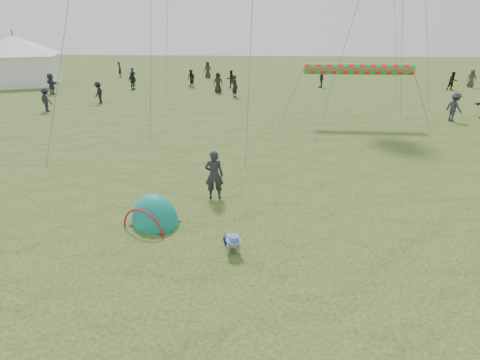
# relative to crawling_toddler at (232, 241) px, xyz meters

# --- Properties ---
(ground) EXTENTS (140.00, 140.00, 0.00)m
(ground) POSITION_rel_crawling_toddler_xyz_m (-0.22, 0.27, -0.29)
(ground) COLOR #214011
(crawling_toddler) EXTENTS (0.73, 0.87, 0.57)m
(crawling_toddler) POSITION_rel_crawling_toddler_xyz_m (0.00, 0.00, 0.00)
(crawling_toddler) COLOR black
(crawling_toddler) RESTS_ON ground
(popup_tent) EXTENTS (1.86, 1.71, 1.94)m
(popup_tent) POSITION_rel_crawling_toddler_xyz_m (-2.46, 1.24, -0.29)
(popup_tent) COLOR #136E73
(popup_tent) RESTS_ON ground
(standing_adult) EXTENTS (0.66, 0.46, 1.73)m
(standing_adult) POSITION_rel_crawling_toddler_xyz_m (-0.94, 3.20, 0.58)
(standing_adult) COLOR #25242A
(standing_adult) RESTS_ON ground
(event_marquee) EXTENTS (9.69, 9.69, 5.05)m
(event_marquee) POSITION_rel_crawling_toddler_xyz_m (-24.47, 28.71, 2.24)
(event_marquee) COLOR white
(event_marquee) RESTS_ON ground
(crowd_person_0) EXTENTS (0.63, 0.42, 1.69)m
(crowd_person_0) POSITION_rel_crawling_toddler_xyz_m (-12.98, 29.08, 0.56)
(crowd_person_0) COLOR black
(crowd_person_0) RESTS_ON ground
(crowd_person_1) EXTENTS (0.87, 0.71, 1.66)m
(crowd_person_1) POSITION_rel_crawling_toddler_xyz_m (17.58, 28.41, 0.55)
(crowd_person_1) COLOR black
(crowd_person_1) RESTS_ON ground
(crowd_person_2) EXTENTS (0.78, 1.00, 1.58)m
(crowd_person_2) POSITION_rel_crawling_toddler_xyz_m (-12.08, 26.37, 0.50)
(crowd_person_2) COLOR #18252D
(crowd_person_2) RESTS_ON ground
(crowd_person_3) EXTENTS (1.03, 1.30, 1.76)m
(crowd_person_3) POSITION_rel_crawling_toddler_xyz_m (12.26, 15.72, 0.59)
(crowd_person_3) COLOR #2B2C35
(crowd_person_3) RESTS_ON ground
(crowd_person_4) EXTENTS (0.97, 0.75, 1.77)m
(crowd_person_4) POSITION_rel_crawling_toddler_xyz_m (-3.81, 25.09, 0.60)
(crowd_person_4) COLOR black
(crowd_person_4) RESTS_ON ground
(crowd_person_5) EXTENTS (1.70, 1.28, 1.78)m
(crowd_person_5) POSITION_rel_crawling_toddler_xyz_m (-18.15, 23.24, 0.61)
(crowd_person_5) COLOR #2F3948
(crowd_person_5) RESTS_ON ground
(crowd_person_6) EXTENTS (0.73, 0.78, 1.79)m
(crowd_person_6) POSITION_rel_crawling_toddler_xyz_m (-2.11, 22.99, 0.61)
(crowd_person_6) COLOR black
(crowd_person_6) RESTS_ON ground
(crowd_person_7) EXTENTS (0.97, 0.88, 1.63)m
(crowd_person_7) POSITION_rel_crawling_toddler_xyz_m (-3.02, 28.30, 0.53)
(crowd_person_7) COLOR black
(crowd_person_7) RESTS_ON ground
(crowd_person_9) EXTENTS (1.21, 1.02, 1.62)m
(crowd_person_9) POSITION_rel_crawling_toddler_xyz_m (-14.60, 16.36, 0.52)
(crowd_person_9) COLOR #222227
(crowd_person_9) RESTS_ON ground
(crowd_person_10) EXTENTS (0.89, 0.60, 1.79)m
(crowd_person_10) POSITION_rel_crawling_toddler_xyz_m (-6.43, 35.41, 0.61)
(crowd_person_10) COLOR #312422
(crowd_person_10) RESTS_ON ground
(crowd_person_12) EXTENTS (0.59, 0.71, 1.67)m
(crowd_person_12) POSITION_rel_crawling_toddler_xyz_m (-16.83, 35.55, 0.55)
(crowd_person_12) COLOR black
(crowd_person_12) RESTS_ON ground
(crowd_person_13) EXTENTS (1.01, 0.96, 1.65)m
(crowd_person_13) POSITION_rel_crawling_toddler_xyz_m (-6.87, 28.30, 0.54)
(crowd_person_13) COLOR black
(crowd_person_13) RESTS_ON ground
(crowd_person_14) EXTENTS (0.53, 1.05, 1.72)m
(crowd_person_14) POSITION_rel_crawling_toddler_xyz_m (5.68, 29.08, 0.58)
(crowd_person_14) COLOR #253145
(crowd_person_14) RESTS_ON ground
(crowd_person_15) EXTENTS (0.62, 1.06, 1.63)m
(crowd_person_15) POSITION_rel_crawling_toddler_xyz_m (-12.28, 19.55, 0.53)
(crowd_person_15) COLOR black
(crowd_person_15) RESTS_ON ground
(crowd_person_16) EXTENTS (0.95, 0.80, 1.67)m
(crowd_person_16) POSITION_rel_crawling_toddler_xyz_m (20.25, 30.51, 0.55)
(crowd_person_16) COLOR #3C2F26
(crowd_person_16) RESTS_ON ground
(rainbow_tube_kite) EXTENTS (6.18, 0.64, 0.64)m
(rainbow_tube_kite) POSITION_rel_crawling_toddler_xyz_m (5.88, 14.46, 2.95)
(rainbow_tube_kite) COLOR red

